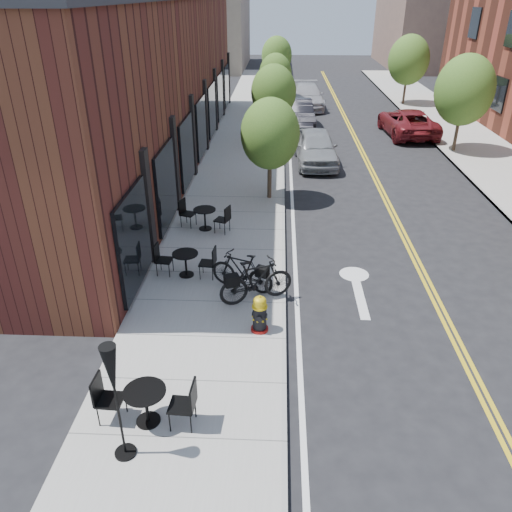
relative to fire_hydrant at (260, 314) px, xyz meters
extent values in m
plane|color=black|center=(0.63, -0.31, -0.57)|extent=(120.00, 120.00, 0.00)
cube|color=#9E9B93|center=(-1.37, 9.69, -0.51)|extent=(4.00, 70.00, 0.12)
cube|color=#451A16|center=(-5.87, 13.69, 2.93)|extent=(5.00, 28.00, 7.00)
cube|color=#726656|center=(-7.37, 47.69, 4.43)|extent=(8.00, 14.00, 10.00)
cube|color=brown|center=(16.63, 49.69, 5.43)|extent=(10.00, 16.00, 12.00)
cylinder|color=#382B1E|center=(0.03, 8.69, 0.35)|extent=(0.16, 0.16, 1.61)
ellipsoid|color=#3A621F|center=(0.03, 8.69, 2.04)|extent=(2.20, 2.20, 2.64)
cylinder|color=#382B1E|center=(0.03, 16.69, 0.39)|extent=(0.16, 0.16, 1.68)
ellipsoid|color=#3A621F|center=(0.03, 16.69, 2.15)|extent=(2.30, 2.30, 2.76)
cylinder|color=#382B1E|center=(0.03, 24.69, 0.33)|extent=(0.16, 0.16, 1.57)
ellipsoid|color=#3A621F|center=(0.03, 24.69, 1.96)|extent=(2.10, 2.10, 2.52)
cylinder|color=#382B1E|center=(0.03, 32.69, 0.40)|extent=(0.16, 0.16, 1.71)
ellipsoid|color=#3A621F|center=(0.03, 32.69, 2.22)|extent=(2.40, 2.40, 2.88)
cylinder|color=#382B1E|center=(9.23, 15.69, 0.46)|extent=(0.16, 0.16, 1.82)
ellipsoid|color=#3A621F|center=(9.23, 15.69, 2.49)|extent=(2.80, 2.80, 3.36)
cylinder|color=#382B1E|center=(9.23, 27.69, 0.46)|extent=(0.16, 0.16, 1.82)
ellipsoid|color=#3A621F|center=(9.23, 27.69, 2.49)|extent=(2.80, 2.80, 3.36)
cylinder|color=maroon|center=(0.00, 0.00, -0.42)|extent=(0.51, 0.51, 0.06)
cylinder|color=black|center=(0.00, 0.00, -0.11)|extent=(0.39, 0.39, 0.62)
cylinder|color=gold|center=(0.00, 0.00, 0.21)|extent=(0.44, 0.44, 0.04)
cylinder|color=gold|center=(0.00, 0.00, 0.30)|extent=(0.38, 0.38, 0.15)
ellipsoid|color=gold|center=(0.00, 0.00, 0.38)|extent=(0.37, 0.37, 0.18)
cylinder|color=gold|center=(0.00, 0.00, 0.47)|extent=(0.06, 0.06, 0.06)
imported|color=black|center=(-0.55, 1.85, 0.09)|extent=(1.87, 1.17, 1.09)
imported|color=black|center=(-0.14, 1.29, 0.14)|extent=(2.04, 1.30, 1.19)
cylinder|color=black|center=(-1.97, -2.96, -0.44)|extent=(0.48, 0.48, 0.03)
cylinder|color=black|center=(-1.97, -2.96, -0.08)|extent=(0.07, 0.07, 0.72)
cylinder|color=black|center=(-1.97, -2.96, 0.28)|extent=(0.82, 0.82, 0.03)
cylinder|color=black|center=(-2.18, 2.50, -0.44)|extent=(0.46, 0.46, 0.03)
cylinder|color=black|center=(-2.18, 2.50, -0.11)|extent=(0.06, 0.06, 0.67)
cylinder|color=black|center=(-2.18, 2.50, 0.23)|extent=(0.79, 0.79, 0.03)
cylinder|color=black|center=(-2.07, 5.63, -0.44)|extent=(0.56, 0.56, 0.03)
cylinder|color=black|center=(-2.07, 5.63, -0.10)|extent=(0.08, 0.08, 0.69)
cylinder|color=black|center=(-2.07, 5.63, 0.25)|extent=(0.96, 0.96, 0.03)
cylinder|color=black|center=(-2.20, -3.71, -0.43)|extent=(0.38, 0.38, 0.04)
cylinder|color=black|center=(-2.20, -3.71, 0.70)|extent=(0.04, 0.04, 2.26)
cone|color=black|center=(-2.20, -3.71, 1.39)|extent=(0.27, 0.27, 1.00)
imported|color=gray|center=(2.10, 13.54, 0.21)|extent=(2.06, 4.69, 1.57)
imported|color=black|center=(1.43, 20.56, 0.23)|extent=(2.03, 4.97, 1.60)
imported|color=#A5A4A9|center=(2.23, 26.45, 0.21)|extent=(2.35, 5.45, 1.56)
imported|color=maroon|center=(7.58, 19.06, 0.17)|extent=(2.80, 5.46, 1.48)
camera|label=1|loc=(0.37, -9.67, 6.68)|focal=35.00mm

